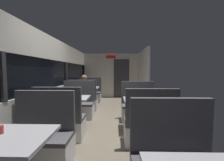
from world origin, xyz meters
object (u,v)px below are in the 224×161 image
(bench_near_window_facing_entry, at_px, (41,142))
(dining_table_mid_window, at_px, (71,101))
(dining_table_near_window, at_px, (6,146))
(bench_far_window_facing_end, at_px, (84,101))
(bench_rear_aisle_facing_entry, at_px, (138,109))
(bench_mid_window_facing_end, at_px, (61,123))
(bench_far_window_facing_entry, at_px, (90,94))
(seated_passenger, at_px, (84,95))
(dining_table_rear_aisle, at_px, (143,103))
(dining_table_far_window, at_px, (87,90))
(bench_rear_aisle_facing_end, at_px, (149,127))
(coffee_cup_primary, at_px, (0,130))
(bench_mid_window_facing_entry, at_px, (78,106))

(bench_near_window_facing_entry, height_order, dining_table_mid_window, bench_near_window_facing_entry)
(dining_table_near_window, height_order, dining_table_mid_window, same)
(bench_far_window_facing_end, height_order, bench_rear_aisle_facing_entry, same)
(dining_table_near_window, distance_m, bench_mid_window_facing_end, 1.54)
(dining_table_near_window, relative_size, dining_table_mid_window, 1.00)
(dining_table_mid_window, xyz_separation_m, bench_far_window_facing_end, (0.00, 1.51, -0.31))
(bench_far_window_facing_entry, relative_size, seated_passenger, 0.87)
(dining_table_near_window, xyz_separation_m, dining_table_rear_aisle, (1.79, 2.01, 0.00))
(bench_near_window_facing_entry, bearing_deg, dining_table_near_window, -90.00)
(bench_mid_window_facing_end, height_order, dining_table_far_window, bench_mid_window_facing_end)
(dining_table_near_window, xyz_separation_m, bench_rear_aisle_facing_end, (1.79, 1.31, -0.31))
(dining_table_near_window, height_order, bench_far_window_facing_end, bench_far_window_facing_end)
(bench_mid_window_facing_end, relative_size, coffee_cup_primary, 12.22)
(bench_mid_window_facing_end, bearing_deg, bench_near_window_facing_entry, -90.00)
(dining_table_rear_aisle, height_order, bench_rear_aisle_facing_end, bench_rear_aisle_facing_end)
(bench_mid_window_facing_entry, height_order, seated_passenger, seated_passenger)
(bench_mid_window_facing_end, xyz_separation_m, bench_mid_window_facing_entry, (0.00, 1.40, 0.00))
(bench_mid_window_facing_entry, xyz_separation_m, bench_far_window_facing_end, (0.00, 0.81, 0.00))
(bench_far_window_facing_end, height_order, bench_rear_aisle_facing_end, same)
(bench_far_window_facing_end, xyz_separation_m, dining_table_rear_aisle, (1.79, -1.71, 0.31))
(dining_table_mid_window, distance_m, bench_rear_aisle_facing_entry, 1.88)
(bench_near_window_facing_entry, bearing_deg, coffee_cup_primary, -99.41)
(bench_mid_window_facing_end, height_order, bench_mid_window_facing_entry, same)
(dining_table_far_window, height_order, coffee_cup_primary, coffee_cup_primary)
(bench_mid_window_facing_end, xyz_separation_m, dining_table_rear_aisle, (1.79, 0.50, 0.31))
(bench_mid_window_facing_entry, relative_size, dining_table_rear_aisle, 1.22)
(bench_far_window_facing_entry, bearing_deg, coffee_cup_primary, -91.19)
(bench_near_window_facing_entry, distance_m, bench_rear_aisle_facing_entry, 2.69)
(bench_mid_window_facing_entry, bearing_deg, bench_far_window_facing_entry, 90.00)
(dining_table_rear_aisle, bearing_deg, bench_mid_window_facing_end, -164.41)
(bench_rear_aisle_facing_end, bearing_deg, seated_passenger, 125.77)
(dining_table_near_window, xyz_separation_m, bench_mid_window_facing_end, (0.00, 1.51, -0.31))
(dining_table_near_window, xyz_separation_m, dining_table_mid_window, (0.00, 2.21, 0.00))
(bench_mid_window_facing_entry, relative_size, dining_table_far_window, 1.22)
(bench_mid_window_facing_end, bearing_deg, dining_table_far_window, 90.00)
(dining_table_far_window, relative_size, bench_rear_aisle_facing_entry, 0.82)
(dining_table_mid_window, relative_size, seated_passenger, 0.71)
(bench_rear_aisle_facing_entry, bearing_deg, bench_mid_window_facing_entry, 173.62)
(bench_far_window_facing_end, xyz_separation_m, bench_rear_aisle_facing_entry, (1.79, -1.01, 0.00))
(bench_far_window_facing_entry, bearing_deg, dining_table_rear_aisle, -60.09)
(bench_rear_aisle_facing_end, xyz_separation_m, bench_rear_aisle_facing_entry, (0.00, 1.40, 0.00))
(bench_far_window_facing_end, bearing_deg, bench_mid_window_facing_end, -90.00)
(dining_table_near_window, height_order, bench_far_window_facing_entry, bench_far_window_facing_entry)
(seated_passenger, bearing_deg, bench_rear_aisle_facing_entry, -31.24)
(dining_table_near_window, xyz_separation_m, seated_passenger, (0.00, 3.80, -0.10))
(bench_rear_aisle_facing_entry, bearing_deg, bench_mid_window_facing_end, -146.19)
(dining_table_mid_window, xyz_separation_m, bench_rear_aisle_facing_end, (1.79, -0.90, -0.31))
(dining_table_rear_aisle, xyz_separation_m, bench_rear_aisle_facing_entry, (0.00, 0.70, -0.31))
(bench_mid_window_facing_end, distance_m, seated_passenger, 2.29)
(bench_far_window_facing_end, height_order, dining_table_rear_aisle, bench_far_window_facing_end)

